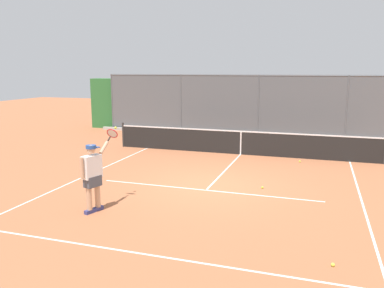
# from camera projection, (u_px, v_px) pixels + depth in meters

# --- Properties ---
(ground_plane) EXTENTS (60.00, 60.00, 0.00)m
(ground_plane) POSITION_uv_depth(u_px,v_px,m) (210.00, 186.00, 11.39)
(ground_plane) COLOR #A8603D
(court_line_markings) EXTENTS (8.22, 9.10, 0.01)m
(court_line_markings) POSITION_uv_depth(u_px,v_px,m) (203.00, 194.00, 10.68)
(court_line_markings) COLOR white
(court_line_markings) RESTS_ON ground
(fence_backdrop) EXTENTS (19.46, 1.37, 3.11)m
(fence_backdrop) POSITION_uv_depth(u_px,v_px,m) (260.00, 108.00, 20.09)
(fence_backdrop) COLOR #565B60
(fence_backdrop) RESTS_ON ground
(tennis_net) EXTENTS (10.56, 0.09, 1.07)m
(tennis_net) POSITION_uv_depth(u_px,v_px,m) (241.00, 142.00, 15.56)
(tennis_net) COLOR #2D2D2D
(tennis_net) RESTS_ON ground
(tennis_player) EXTENTS (0.40, 1.38, 1.92)m
(tennis_player) POSITION_uv_depth(u_px,v_px,m) (93.00, 173.00, 9.18)
(tennis_player) COLOR navy
(tennis_player) RESTS_ON ground
(tennis_ball_mid_court) EXTENTS (0.07, 0.07, 0.07)m
(tennis_ball_mid_court) POSITION_uv_depth(u_px,v_px,m) (333.00, 265.00, 6.73)
(tennis_ball_mid_court) COLOR #D6E042
(tennis_ball_mid_court) RESTS_ON ground
(tennis_ball_near_net) EXTENTS (0.07, 0.07, 0.07)m
(tennis_ball_near_net) POSITION_uv_depth(u_px,v_px,m) (300.00, 161.00, 14.32)
(tennis_ball_near_net) COLOR #D6E042
(tennis_ball_near_net) RESTS_ON ground
(tennis_ball_by_sideline) EXTENTS (0.07, 0.07, 0.07)m
(tennis_ball_by_sideline) POSITION_uv_depth(u_px,v_px,m) (262.00, 187.00, 11.14)
(tennis_ball_by_sideline) COLOR #C1D138
(tennis_ball_by_sideline) RESTS_ON ground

